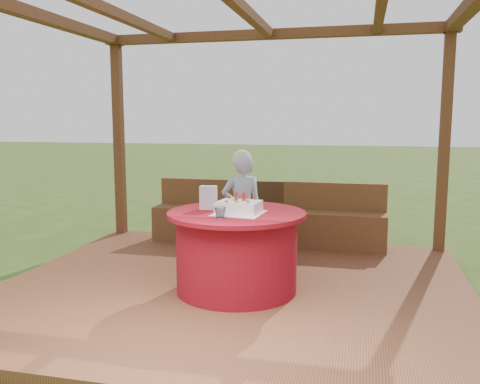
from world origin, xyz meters
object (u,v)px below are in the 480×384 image
Objects in this scene: drinking_glass at (220,213)px; birthday_cake at (239,207)px; chair at (265,216)px; bench at (267,223)px; table at (237,251)px; elderly_woman at (242,207)px; gift_bag at (208,198)px.

birthday_cake is at bearing 67.71° from drinking_glass.
birthday_cake is (0.00, -1.28, 0.32)m from chair.
bench is 1.88m from table.
elderly_woman is at bearing 101.77° from birthday_cake.
bench is 6.53× the size of birthday_cake.
gift_bag reaches higher than bench.
chair is 1.32m from birthday_cake.
table is 1.00× the size of elderly_woman.
bench is 1.91m from gift_bag.
bench is at bearing 98.82° from chair.
table is 0.57m from gift_bag.
elderly_woman is at bearing 74.44° from gift_bag.
table is at bearing -19.49° from gift_bag.
elderly_woman is (-0.20, -0.32, 0.16)m from chair.
birthday_cake is at bearing -78.23° from elderly_woman.
chair is at bearing 88.07° from table.
chair is at bearing -81.18° from bench.
drinking_glass is at bearing -100.26° from table.
birthday_cake reaches higher than chair.
drinking_glass is (0.10, -1.21, 0.16)m from elderly_woman.
elderly_woman reaches higher than birthday_cake.
bench is 2.34× the size of table.
elderly_woman is 1.23m from drinking_glass.
gift_bag is 2.09× the size of drinking_glass.
drinking_glass is at bearing -66.43° from gift_bag.
gift_bag is (-0.23, -1.80, 0.60)m from bench.
bench is at bearing 76.75° from gift_bag.
bench is 13.56× the size of gift_bag.
chair is 1.91× the size of birthday_cake.
birthday_cake is 2.08× the size of gift_bag.
birthday_cake is (0.04, -0.08, 0.43)m from table.
elderly_woman is at bearing -95.33° from bench.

